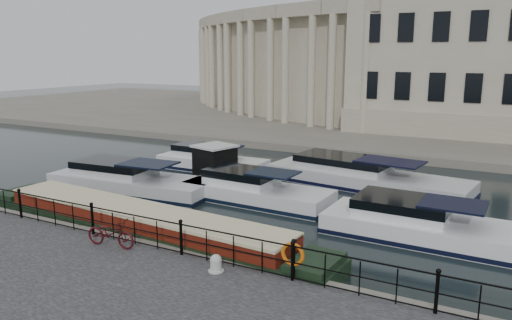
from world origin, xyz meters
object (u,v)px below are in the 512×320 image
at_px(mooring_bollard, 216,263).
at_px(harbour_hut, 215,165).
at_px(life_ring_post, 293,255).
at_px(narrowboat, 140,229).
at_px(bicycle, 111,233).

bearing_deg(mooring_bollard, harbour_hut, 123.05).
xyz_separation_m(life_ring_post, harbour_hut, (-9.37, 10.28, -0.35)).
bearing_deg(life_ring_post, harbour_hut, 132.33).
distance_m(mooring_bollard, harbour_hut, 13.02).
height_order(life_ring_post, harbour_hut, harbour_hut).
xyz_separation_m(narrowboat, harbour_hut, (-2.13, 8.71, 0.59)).
relative_size(mooring_bollard, narrowboat, 0.03).
bearing_deg(narrowboat, mooring_bollard, -20.32).
xyz_separation_m(bicycle, life_ring_post, (6.51, 0.67, 0.26)).
relative_size(bicycle, harbour_hut, 0.59).
bearing_deg(mooring_bollard, narrowboat, 156.06).
bearing_deg(life_ring_post, narrowboat, 167.73).
distance_m(mooring_bollard, life_ring_post, 2.41).
distance_m(mooring_bollard, narrowboat, 5.45).
relative_size(bicycle, life_ring_post, 1.56).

